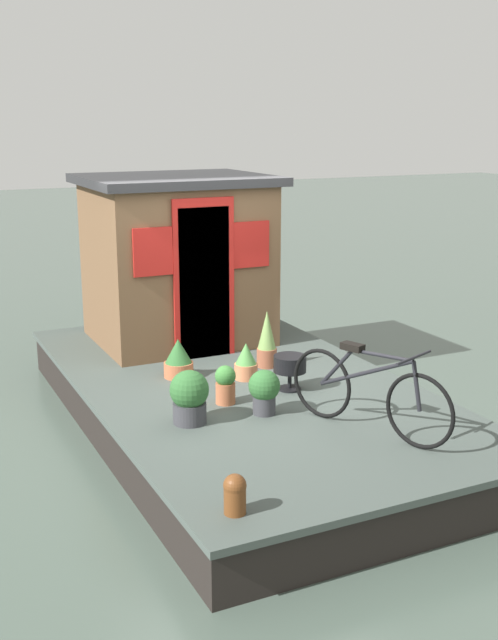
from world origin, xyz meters
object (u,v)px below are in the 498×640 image
houseboat_cabin (177,258)px  bicycle (368,392)px  potted_plant_thyme (225,384)px  charcoal_grill (290,365)px  potted_plant_lavender (264,390)px  potted_plant_fern (267,340)px  potted_plant_basil (246,362)px  mooring_bollard (235,493)px  potted_plant_succulent (178,359)px  potted_plant_mint (189,396)px

houseboat_cabin → bicycle: 3.55m
potted_plant_thyme → charcoal_grill: potted_plant_thyme is taller
bicycle → potted_plant_lavender: size_ratio=3.71×
potted_plant_thyme → potted_plant_fern: bearing=-45.8°
potted_plant_basil → potted_plant_thyme: 0.75m
potted_plant_lavender → mooring_bollard: size_ratio=1.45×
bicycle → potted_plant_fern: bearing=-1.5°
bicycle → potted_plant_basil: 1.78m
potted_plant_thyme → mooring_bollard: 2.15m
potted_plant_basil → mooring_bollard: size_ratio=1.34×
mooring_bollard → houseboat_cabin: bearing=-15.9°
charcoal_grill → potted_plant_lavender: bearing=132.2°
houseboat_cabin → potted_plant_fern: (-1.45, -0.47, -0.70)m
bicycle → mooring_bollard: 1.84m
potted_plant_fern → mooring_bollard: (-2.83, 1.69, -0.15)m
potted_plant_lavender → charcoal_grill: size_ratio=1.18×
mooring_bollard → potted_plant_succulent: bearing=-13.4°
charcoal_grill → mooring_bollard: size_ratio=1.23×
potted_plant_fern → potted_plant_thyme: size_ratio=1.68×
potted_plant_mint → potted_plant_lavender: 0.70m
potted_plant_basil → charcoal_grill: potted_plant_basil is taller
bicycle → mooring_bollard: bearing=116.6°
houseboat_cabin → potted_plant_lavender: bearing=175.9°
charcoal_grill → potted_plant_succulent: bearing=44.9°
potted_plant_mint → potted_plant_lavender: potted_plant_mint is taller
potted_plant_fern → potted_plant_basil: bearing=125.8°
potted_plant_basil → potted_plant_mint: (-0.88, 0.98, 0.07)m
potted_plant_mint → charcoal_grill: (0.39, -1.22, 0.00)m
mooring_bollard → potted_plant_lavender: bearing=-32.9°
potted_plant_mint → mooring_bollard: 1.71m
mooring_bollard → bicycle: bearing=-63.4°
potted_plant_mint → potted_plant_succulent: bearing=-16.4°
potted_plant_fern → potted_plant_mint: bearing=130.5°
charcoal_grill → potted_plant_mint: bearing=107.5°
bicycle → potted_plant_succulent: (2.10, 0.94, -0.17)m
potted_plant_basil → potted_plant_thyme: potted_plant_basil is taller
bicycle → potted_plant_thyme: (1.17, 0.82, -0.17)m
potted_plant_succulent → potted_plant_thyme: bearing=-172.6°
potted_plant_succulent → mooring_bollard: (-2.92, 0.69, -0.04)m
potted_plant_lavender → charcoal_grill: 0.71m
potted_plant_thyme → mooring_bollard: bearing=157.7°
bicycle → houseboat_cabin: bearing=6.9°
potted_plant_lavender → charcoal_grill: bearing=-47.8°
potted_plant_succulent → charcoal_grill: potted_plant_succulent is taller
potted_plant_fern → potted_plant_thyme: bearing=134.2°
potted_plant_mint → potted_plant_fern: bearing=-49.5°
potted_plant_basil → charcoal_grill: bearing=-153.7°
potted_plant_fern → charcoal_grill: bearing=169.9°
bicycle → potted_plant_basil: size_ratio=4.02×
houseboat_cabin → potted_plant_lavender: 2.81m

